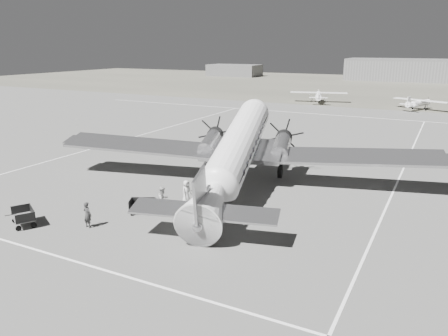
# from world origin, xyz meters

# --- Properties ---
(ground) EXTENTS (260.00, 260.00, 0.00)m
(ground) POSITION_xyz_m (0.00, 0.00, 0.00)
(ground) COLOR #61615F
(ground) RESTS_ON ground
(taxi_line_near) EXTENTS (60.00, 0.15, 0.01)m
(taxi_line_near) POSITION_xyz_m (0.00, -14.00, 0.01)
(taxi_line_near) COLOR white
(taxi_line_near) RESTS_ON ground
(taxi_line_right) EXTENTS (0.15, 80.00, 0.01)m
(taxi_line_right) POSITION_xyz_m (12.00, 0.00, 0.01)
(taxi_line_right) COLOR white
(taxi_line_right) RESTS_ON ground
(taxi_line_left) EXTENTS (0.15, 60.00, 0.01)m
(taxi_line_left) POSITION_xyz_m (-18.00, 10.00, 0.01)
(taxi_line_left) COLOR white
(taxi_line_left) RESTS_ON ground
(taxi_line_horizon) EXTENTS (90.00, 0.15, 0.01)m
(taxi_line_horizon) POSITION_xyz_m (0.00, 40.00, 0.01)
(taxi_line_horizon) COLOR white
(taxi_line_horizon) RESTS_ON ground
(grass_infield) EXTENTS (260.00, 90.00, 0.01)m
(grass_infield) POSITION_xyz_m (0.00, 95.00, 0.00)
(grass_infield) COLOR #615E51
(grass_infield) RESTS_ON ground
(hangar_main) EXTENTS (42.00, 14.00, 6.60)m
(hangar_main) POSITION_xyz_m (5.00, 120.00, 3.30)
(hangar_main) COLOR slate
(hangar_main) RESTS_ON ground
(shed_secondary) EXTENTS (18.00, 10.00, 4.00)m
(shed_secondary) POSITION_xyz_m (-55.00, 115.00, 2.00)
(shed_secondary) COLOR #595959
(shed_secondary) RESTS_ON ground
(dc3_airliner) EXTENTS (34.76, 28.02, 5.81)m
(dc3_airliner) POSITION_xyz_m (1.40, -0.03, 2.90)
(dc3_airliner) COLOR #A8A8AB
(dc3_airliner) RESTS_ON ground
(light_plane_left) EXTENTS (12.64, 11.22, 2.22)m
(light_plane_left) POSITION_xyz_m (-7.54, 54.41, 1.11)
(light_plane_left) COLOR white
(light_plane_left) RESTS_ON ground
(light_plane_right) EXTENTS (11.67, 10.73, 1.96)m
(light_plane_right) POSITION_xyz_m (10.32, 52.30, 0.98)
(light_plane_right) COLOR white
(light_plane_right) RESTS_ON ground
(baggage_cart_near) EXTENTS (2.03, 1.81, 0.95)m
(baggage_cart_near) POSITION_xyz_m (-1.88, -7.15, 0.47)
(baggage_cart_near) COLOR #595959
(baggage_cart_near) RESTS_ON ground
(baggage_cart_far) EXTENTS (2.28, 2.08, 1.06)m
(baggage_cart_far) POSITION_xyz_m (-7.02, -12.03, 0.53)
(baggage_cart_far) COLOR #595959
(baggage_cart_far) RESTS_ON ground
(ground_crew) EXTENTS (0.61, 0.43, 1.59)m
(ground_crew) POSITION_xyz_m (-3.38, -10.45, 0.80)
(ground_crew) COLOR #2B2B2B
(ground_crew) RESTS_ON ground
(ramp_agent) EXTENTS (0.75, 0.93, 1.79)m
(ramp_agent) POSITION_xyz_m (-0.74, -6.46, 0.89)
(ramp_agent) COLOR #B7B7B5
(ramp_agent) RESTS_ON ground
(passenger) EXTENTS (0.66, 0.87, 1.59)m
(passenger) POSITION_xyz_m (-0.45, -4.09, 0.79)
(passenger) COLOR silver
(passenger) RESTS_ON ground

